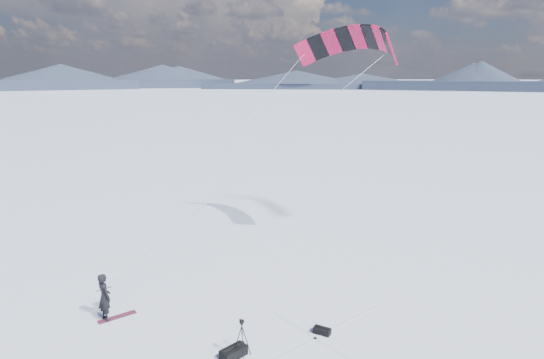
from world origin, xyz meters
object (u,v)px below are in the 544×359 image
snowkiter (106,319)px  gear_bag_a (234,352)px  snowboard (117,317)px  gear_bag_b (322,331)px  tripod (242,334)px

snowkiter → gear_bag_a: bearing=-158.3°
snowboard → gear_bag_a: size_ratio=1.45×
snowkiter → snowboard: snowkiter is taller
snowkiter → gear_bag_b: snowkiter is taller
snowkiter → gear_bag_b: bearing=-140.0°
snowboard → snowkiter: bearing=166.0°
tripod → gear_bag_b: bearing=-12.3°
snowkiter → gear_bag_b: size_ratio=2.79×
snowkiter → gear_bag_a: 5.48m
snowkiter → tripod: 5.85m
snowboard → gear_bag_b: (6.45, -4.21, 0.10)m
tripod → gear_bag_a: tripod is taller
snowkiter → gear_bag_a: snowkiter is taller
gear_bag_a → tripod: bearing=-62.0°
gear_bag_b → gear_bag_a: bearing=-128.0°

